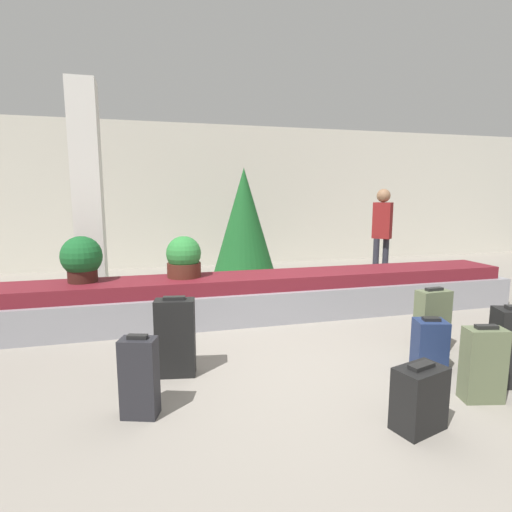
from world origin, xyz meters
The scene contains 14 objects.
ground_plane centered at (0.00, 0.00, 0.00)m, with size 18.00×18.00×0.00m, color gray.
back_wall centered at (0.00, 5.74, 1.60)m, with size 18.00×0.06×3.20m.
carousel centered at (0.00, 1.56, 0.28)m, with size 7.51×0.85×0.58m.
pillar centered at (-2.18, 2.68, 1.60)m, with size 0.38×0.38×3.20m.
suitcase_0 centered at (1.18, -0.41, 0.24)m, with size 0.33×0.30×0.50m.
suitcase_1 centered at (-1.44, -0.58, 0.30)m, with size 0.30×0.23×0.63m.
suitcase_2 centered at (0.45, -1.24, 0.23)m, with size 0.40×0.31×0.48m.
suitcase_4 centered at (1.19, -1.02, 0.30)m, with size 0.34×0.23×0.63m.
suitcase_5 centered at (1.48, -0.05, 0.33)m, with size 0.35×0.19×0.69m.
suitcase_6 centered at (-1.14, 0.06, 0.36)m, with size 0.38×0.24×0.74m.
potted_plant_0 centered at (-2.15, 1.67, 0.86)m, with size 0.49×0.49×0.56m.
potted_plant_1 centered at (-0.93, 1.66, 0.83)m, with size 0.44×0.44×0.53m.
traveler_0 centered at (2.78, 3.05, 1.05)m, with size 0.34×0.36×1.74m.
decorated_tree centered at (0.37, 3.88, 1.15)m, with size 1.16×1.16×2.13m.
Camera 1 is at (-1.31, -3.47, 1.63)m, focal length 28.00 mm.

